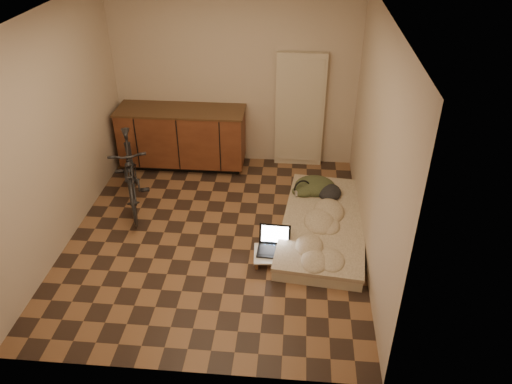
# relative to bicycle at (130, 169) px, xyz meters

# --- Properties ---
(room_shell) EXTENTS (3.50, 4.00, 2.60)m
(room_shell) POSITION_rel_bicycle_xyz_m (1.20, -0.62, 0.77)
(room_shell) COLOR brown
(room_shell) RESTS_ON ground
(cabinets) EXTENTS (1.84, 0.62, 0.91)m
(cabinets) POSITION_rel_bicycle_xyz_m (0.45, 1.09, -0.06)
(cabinets) COLOR black
(cabinets) RESTS_ON ground
(appliance_panel) EXTENTS (0.70, 0.10, 1.70)m
(appliance_panel) POSITION_rel_bicycle_xyz_m (2.15, 1.32, 0.32)
(appliance_panel) COLOR beige
(appliance_panel) RESTS_ON ground
(bicycle) EXTENTS (0.98, 1.70, 1.06)m
(bicycle) POSITION_rel_bicycle_xyz_m (0.00, 0.00, 0.00)
(bicycle) COLOR black
(bicycle) RESTS_ON ground
(futon) EXTENTS (1.19, 2.14, 0.18)m
(futon) POSITION_rel_bicycle_xyz_m (2.50, -0.41, -0.44)
(futon) COLOR beige
(futon) RESTS_ON ground
(clothing_pile) EXTENTS (0.61, 0.53, 0.23)m
(clothing_pile) POSITION_rel_bicycle_xyz_m (2.44, 0.24, -0.24)
(clothing_pile) COLOR #363C23
(clothing_pile) RESTS_ON futon
(headphones) EXTENTS (0.34, 0.33, 0.17)m
(headphones) POSITION_rel_bicycle_xyz_m (2.22, 0.15, -0.27)
(headphones) COLOR black
(headphones) RESTS_ON futon
(lap_desk) EXTENTS (0.61, 0.42, 0.10)m
(lap_desk) POSITION_rel_bicycle_xyz_m (1.99, -1.02, -0.44)
(lap_desk) COLOR brown
(lap_desk) RESTS_ON ground
(laptop) EXTENTS (0.37, 0.34, 0.25)m
(laptop) POSITION_rel_bicycle_xyz_m (1.91, -0.94, -0.38)
(laptop) COLOR black
(laptop) RESTS_ON lap_desk
(mouse) EXTENTS (0.07, 0.11, 0.04)m
(mouse) POSITION_rel_bicycle_xyz_m (2.21, -1.01, -0.41)
(mouse) COLOR white
(mouse) RESTS_ON lap_desk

